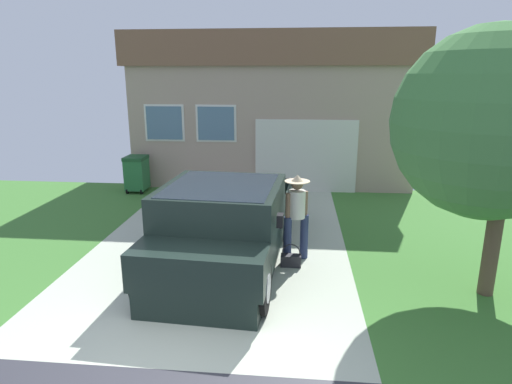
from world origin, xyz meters
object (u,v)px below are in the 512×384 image
(pickup_truck, at_px, (225,228))
(handbag, at_px, (291,259))
(house_with_garage, at_px, (275,105))
(wheeled_trash_bin, at_px, (137,173))
(front_yard_tree, at_px, (504,119))
(person_with_hat, at_px, (296,212))

(pickup_truck, height_order, handbag, pickup_truck)
(house_with_garage, height_order, wheeled_trash_bin, house_with_garage)
(front_yard_tree, height_order, wheeled_trash_bin, front_yard_tree)
(wheeled_trash_bin, bearing_deg, handbag, -45.85)
(handbag, bearing_deg, house_with_garage, 95.22)
(handbag, relative_size, wheeled_trash_bin, 0.40)
(pickup_truck, height_order, front_yard_tree, front_yard_tree)
(person_with_hat, height_order, house_with_garage, house_with_garage)
(person_with_hat, bearing_deg, house_with_garage, -113.09)
(handbag, bearing_deg, wheeled_trash_bin, 134.15)
(pickup_truck, height_order, person_with_hat, person_with_hat)
(front_yard_tree, relative_size, wheeled_trash_bin, 3.88)
(wheeled_trash_bin, bearing_deg, front_yard_tree, -35.02)
(house_with_garage, bearing_deg, handbag, -84.78)
(front_yard_tree, bearing_deg, pickup_truck, 172.41)
(person_with_hat, height_order, handbag, person_with_hat)
(pickup_truck, xyz_separation_m, wheeled_trash_bin, (-3.55, 4.97, -0.14))
(handbag, xyz_separation_m, wheeled_trash_bin, (-4.78, 4.92, 0.46))
(person_with_hat, xyz_separation_m, handbag, (-0.08, -0.33, -0.82))
(house_with_garage, xyz_separation_m, wheeled_trash_bin, (-3.99, -3.69, -1.80))
(front_yard_tree, bearing_deg, wheeled_trash_bin, 144.98)
(pickup_truck, bearing_deg, wheeled_trash_bin, -50.78)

